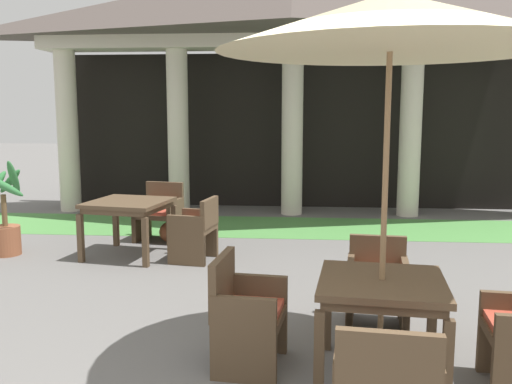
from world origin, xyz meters
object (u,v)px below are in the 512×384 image
Objects in this scene: patio_table_mid_left at (382,293)px; patio_chair_mid_left_north at (377,286)px; patio_table_near_foreground at (129,208)px; terracotta_urn at (168,232)px; patio_umbrella_mid_left at (391,26)px; patio_chair_mid_left_west at (246,315)px; potted_palm_left_edge at (6,223)px; patio_chair_near_foreground_north at (159,214)px; patio_chair_near_foreground_east at (196,230)px.

patio_table_mid_left is 1.04m from patio_chair_mid_left_north.
patio_table_near_foreground is 3.05× the size of terracotta_urn.
patio_umbrella_mid_left reaches higher than patio_chair_mid_left_west.
potted_palm_left_edge is (-4.70, 2.15, 0.06)m from patio_chair_mid_left_north.
terracotta_urn is (-2.68, 3.08, -0.23)m from patio_chair_mid_left_north.
patio_chair_mid_left_north is at bearing 134.83° from patio_chair_mid_left_west.
patio_chair_near_foreground_north is 1.00× the size of patio_chair_mid_left_west.
patio_table_mid_left is 0.74× the size of potted_palm_left_edge.
patio_chair_near_foreground_north is at bearing 145.39° from terracotta_urn.
patio_chair_mid_left_north is 0.60× the size of potted_palm_left_edge.
patio_chair_near_foreground_east is 0.84× the size of patio_table_mid_left.
terracotta_urn is at bearing -152.13° from patio_chair_mid_left_west.
patio_chair_near_foreground_east is 2.22× the size of terracotta_urn.
patio_table_near_foreground is at bearing -30.45° from patio_chair_mid_left_north.
terracotta_urn is at bearing 24.91° from potted_palm_left_edge.
patio_chair_mid_left_west reaches higher than patio_table_near_foreground.
patio_table_near_foreground reaches higher than patio_table_mid_left.
terracotta_urn is (-2.57, 4.08, -0.49)m from patio_table_mid_left.
patio_chair_mid_left_north is 5.17m from potted_palm_left_edge.
patio_chair_mid_left_west is at bearing -40.18° from potted_palm_left_edge.
patio_chair_near_foreground_east is 1.20m from terracotta_urn.
patio_chair_near_foreground_north is 1.04× the size of patio_chair_near_foreground_east.
patio_chair_near_foreground_north reaches higher than terracotta_urn.
patio_chair_near_foreground_north reaches higher than patio_table_mid_left.
patio_chair_near_foreground_north is 2.13m from potted_palm_left_edge.
patio_chair_mid_left_west is (0.96, -2.96, -0.01)m from patio_chair_near_foreground_east.
potted_palm_left_edge is at bearing 145.62° from patio_umbrella_mid_left.
patio_chair_near_foreground_east is 0.30× the size of patio_umbrella_mid_left.
patio_chair_mid_left_west is 0.65× the size of potted_palm_left_edge.
potted_palm_left_edge reaches higher than patio_table_mid_left.
patio_umbrella_mid_left is at bearing 90.00° from patio_chair_mid_left_north.
patio_chair_near_foreground_east reaches higher than terracotta_urn.
patio_chair_mid_left_north is at bearing 83.74° from patio_umbrella_mid_left.
patio_table_mid_left is 4.85m from terracotta_urn.
patio_chair_near_foreground_north is at bearing 123.14° from patio_umbrella_mid_left.
patio_chair_mid_left_west is at bearing 173.74° from patio_umbrella_mid_left.
potted_palm_left_edge reaches higher than terracotta_urn.
patio_table_near_foreground is 1.44× the size of patio_chair_mid_left_north.
patio_chair_mid_left_north reaches higher than terracotta_urn.
patio_umbrella_mid_left is 2.36m from patio_chair_mid_left_north.
potted_palm_left_edge is (-3.59, 3.03, 0.04)m from patio_chair_mid_left_west.
patio_table_near_foreground is 4.73m from patio_umbrella_mid_left.
potted_palm_left_edge is at bearing -155.09° from terracotta_urn.
potted_palm_left_edge is at bearing -123.92° from patio_chair_mid_left_west.
terracotta_urn is at bearing 41.37° from patio_chair_near_foreground_east.
patio_table_near_foreground is 3.67m from patio_chair_mid_left_west.
patio_chair_mid_left_north is (2.84, -3.19, -0.02)m from patio_chair_near_foreground_north.
patio_table_mid_left is at bearing -57.74° from terracotta_urn.
patio_chair_mid_left_west reaches higher than patio_table_mid_left.
patio_chair_near_foreground_east is 4.22m from patio_umbrella_mid_left.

